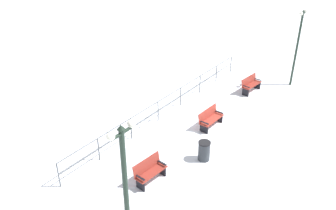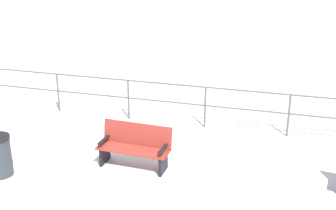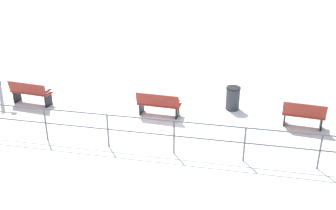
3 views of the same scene
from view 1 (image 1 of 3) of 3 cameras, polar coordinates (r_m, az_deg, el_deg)
name	(u,v)px [view 1 (image 1 of 3)]	position (r m, az deg, el deg)	size (l,w,h in m)	color
ground_plane	(213,127)	(16.66, 7.60, -3.76)	(80.00, 80.00, 0.00)	white
bench_nearest	(150,171)	(13.03, -3.12, -11.03)	(0.66, 1.42, 0.93)	maroon
bench_second	(210,118)	(16.51, 7.14, -2.22)	(0.64, 1.55, 0.90)	maroon
bench_third	(251,84)	(20.52, 13.78, 3.45)	(0.69, 1.62, 0.93)	maroon
lamppost_near	(125,180)	(9.23, -7.28, -12.52)	(0.22, 0.96, 4.39)	#1E2D23
lamppost_middle	(298,39)	(21.46, 21.13, 10.27)	(0.22, 1.07, 4.59)	#1E2D23
waterfront_railing	(170,100)	(17.48, 0.31, 0.82)	(0.05, 14.26, 1.08)	#4C5156
trash_bin	(204,151)	(14.20, 6.10, -7.68)	(0.52, 0.52, 0.86)	#2D3338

